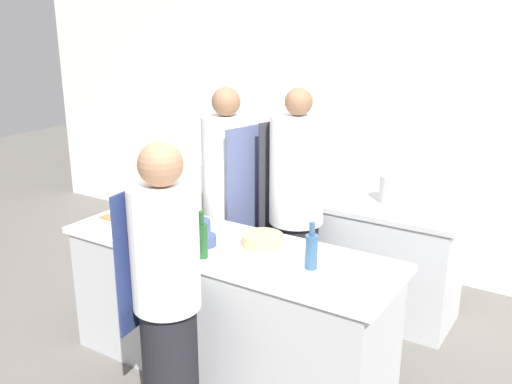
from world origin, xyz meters
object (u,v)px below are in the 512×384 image
oven_range (253,208)px  bottle_wine (176,214)px  chef_at_pass_far (296,212)px  stockpot (394,189)px  bottle_olive_oil (311,250)px  bowl_mixing_large (198,225)px  bowl_prep_small (263,240)px  chef_at_stove (228,204)px  chef_at_prep_near (166,294)px  bowl_ceramic_blue (202,240)px  bottle_vinegar (202,239)px

oven_range → bottle_wine: (0.45, -1.64, 0.52)m
chef_at_pass_far → stockpot: bearing=-19.4°
oven_range → bottle_wine: bearing=-74.6°
bottle_olive_oil → bowl_mixing_large: size_ratio=1.71×
bottle_olive_oil → bowl_prep_small: bottle_olive_oil is taller
chef_at_stove → stockpot: (1.06, 0.69, 0.11)m
oven_range → chef_at_pass_far: bearing=-44.1°
bowl_mixing_large → oven_range: bearing=111.2°
chef_at_prep_near → bottle_olive_oil: size_ratio=5.99×
bottle_olive_oil → bowl_prep_small: bearing=161.7°
chef_at_pass_far → bowl_prep_small: (0.12, -0.65, 0.03)m
bowl_prep_small → bowl_ceramic_blue: bowl_prep_small is taller
oven_range → bowl_ceramic_blue: bearing=-66.2°
bottle_wine → oven_range: bearing=105.4°
bottle_vinegar → stockpot: bearing=69.7°
oven_range → bowl_prep_small: (1.12, -1.62, 0.47)m
oven_range → chef_at_prep_near: 2.57m
chef_at_stove → bottle_olive_oil: bearing=69.5°
chef_at_prep_near → bowl_prep_small: bearing=-18.9°
oven_range → bowl_mixing_large: 1.81m
bottle_wine → stockpot: 1.66m
bottle_vinegar → bowl_prep_small: (0.20, 0.34, -0.08)m
bottle_wine → bowl_mixing_large: (0.18, 0.01, -0.05)m
bowl_prep_small → stockpot: stockpot is taller
chef_at_pass_far → bowl_prep_small: bearing=-148.5°
bowl_mixing_large → bowl_ceramic_blue: bearing=-47.1°
oven_range → bottle_vinegar: (0.92, -1.96, 0.55)m
bottle_olive_oil → bowl_ceramic_blue: (-0.73, -0.06, -0.08)m
bowl_ceramic_blue → bowl_mixing_large: bearing=132.9°
stockpot → bowl_prep_small: bearing=-107.3°
chef_at_prep_near → bottle_wine: bearing=29.3°
bowl_ceramic_blue → bowl_prep_small: bearing=30.9°
oven_range → bowl_mixing_large: bearing=-68.8°
chef_at_prep_near → stockpot: size_ratio=7.51×
chef_at_prep_near → bottle_vinegar: bearing=0.7°
bowl_ceramic_blue → bottle_vinegar: bearing=-51.5°
bottle_olive_oil → bottle_wine: (-1.08, 0.11, -0.02)m
bottle_wine → chef_at_stove: bearing=89.6°
oven_range → bottle_vinegar: 2.24m
bottle_olive_oil → oven_range: bearing=131.1°
chef_at_prep_near → stockpot: bearing=-22.4°
bottle_vinegar → oven_range: bearing=115.1°
bowl_prep_small → bowl_mixing_large: bearing=-178.5°
chef_at_stove → stockpot: size_ratio=7.96×
oven_range → chef_at_pass_far: chef_at_pass_far is taller
chef_at_stove → bowl_mixing_large: bearing=29.4°
chef_at_stove → bowl_prep_small: size_ratio=6.95×
bottle_olive_oil → chef_at_prep_near: bearing=-133.2°
bottle_wine → bowl_mixing_large: 0.19m
chef_at_prep_near → stockpot: chef_at_prep_near is taller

